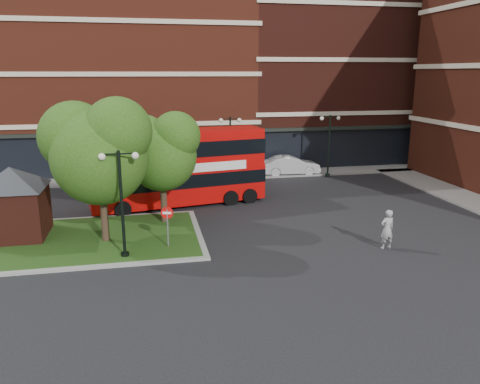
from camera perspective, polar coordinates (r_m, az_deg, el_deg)
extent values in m
plane|color=black|center=(22.42, 0.46, -7.24)|extent=(120.00, 120.00, 0.00)
cube|color=slate|center=(38.04, -4.68, 1.90)|extent=(44.00, 3.00, 0.12)
cube|color=maroon|center=(44.55, -16.59, 12.20)|extent=(26.00, 12.00, 14.00)
cube|color=#471911|center=(48.02, 11.29, 13.83)|extent=(18.00, 12.00, 16.00)
cube|color=gray|center=(25.06, -19.33, -5.57)|extent=(12.60, 7.60, 0.12)
cube|color=#19380F|center=(25.05, -19.34, -5.54)|extent=(12.00, 7.00, 0.15)
cube|color=#471911|center=(26.20, -25.80, -2.27)|extent=(3.00, 3.00, 2.50)
cone|color=#23262B|center=(25.79, -26.24, 1.56)|extent=(6.51, 6.51, 1.10)
cylinder|color=#2D2116|center=(23.84, -16.30, -1.54)|extent=(0.36, 0.36, 3.92)
sphere|color=#1B4611|center=(23.32, -16.71, 4.09)|extent=(4.60, 4.60, 4.60)
sphere|color=#1B4611|center=(24.00, -19.47, 6.36)|extent=(3.45, 3.45, 3.45)
sphere|color=#1B4611|center=(22.62, -14.70, 7.16)|extent=(3.22, 3.22, 3.22)
cylinder|color=#2D2116|center=(26.23, -9.31, -0.21)|extent=(0.36, 0.36, 3.47)
sphere|color=#1B4611|center=(25.78, -9.50, 4.32)|extent=(3.80, 3.80, 3.80)
sphere|color=#1B4611|center=(26.21, -11.71, 6.17)|extent=(2.85, 2.85, 2.85)
sphere|color=#1B4611|center=(25.27, -7.84, 6.75)|extent=(2.66, 2.66, 2.66)
cylinder|color=black|center=(21.41, -14.20, -1.69)|extent=(0.14, 0.14, 5.00)
cylinder|color=black|center=(22.16, -13.82, -7.53)|extent=(0.36, 0.36, 0.30)
cube|color=black|center=(20.90, -14.59, 4.52)|extent=(1.40, 0.06, 0.06)
sphere|color=#F2EACC|center=(20.97, -16.49, 4.14)|extent=(0.32, 0.32, 0.32)
sphere|color=#F2EACC|center=(20.89, -12.66, 4.35)|extent=(0.32, 0.32, 0.32)
cylinder|color=black|center=(35.92, -1.19, 5.17)|extent=(0.14, 0.14, 5.00)
cylinder|color=black|center=(36.37, -1.17, 1.51)|extent=(0.36, 0.36, 0.30)
cube|color=black|center=(35.62, -1.21, 8.90)|extent=(1.40, 0.06, 0.06)
sphere|color=#F2EACC|center=(35.51, -2.33, 8.71)|extent=(0.32, 0.32, 0.32)
sphere|color=#F2EACC|center=(35.76, -0.09, 8.76)|extent=(0.32, 0.32, 0.32)
cylinder|color=black|center=(38.15, 10.77, 5.46)|extent=(0.14, 0.14, 5.00)
cylinder|color=black|center=(38.57, 10.61, 2.01)|extent=(0.36, 0.36, 0.30)
cube|color=black|center=(37.86, 10.94, 8.97)|extent=(1.40, 0.06, 0.06)
sphere|color=#F2EACC|center=(37.61, 9.93, 8.83)|extent=(0.32, 0.32, 0.32)
sphere|color=#F2EACC|center=(38.14, 11.92, 8.81)|extent=(0.32, 0.32, 0.32)
cube|color=#B00807|center=(29.93, -7.50, 1.20)|extent=(11.23, 4.43, 2.09)
cube|color=#B00807|center=(29.52, -7.63, 5.15)|extent=(11.11, 4.39, 2.09)
cube|color=black|center=(29.51, -7.64, 5.35)|extent=(11.23, 4.43, 0.95)
cube|color=silver|center=(28.49, -6.92, 2.80)|extent=(8.09, 1.53, 0.55)
imported|color=#949396|center=(23.55, 17.50, -4.35)|extent=(0.75, 0.54, 1.94)
imported|color=silver|center=(37.26, -7.26, 2.52)|extent=(4.03, 1.88, 1.33)
imported|color=silver|center=(38.93, 6.17, 3.25)|extent=(4.86, 1.87, 1.58)
cylinder|color=slate|center=(22.61, -8.81, -4.51)|extent=(0.07, 0.07, 2.01)
cylinder|color=red|center=(22.36, -8.89, -2.52)|extent=(0.58, 0.18, 0.59)
cube|color=white|center=(22.36, -8.89, -2.52)|extent=(0.41, 0.13, 0.11)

